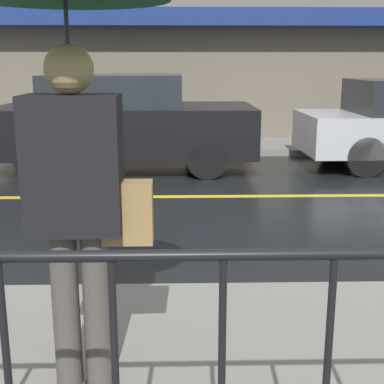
% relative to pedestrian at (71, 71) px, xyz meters
% --- Properties ---
extents(ground_plane, '(80.00, 80.00, 0.00)m').
position_rel_pedestrian_xyz_m(ground_plane, '(0.93, 4.31, -1.66)').
color(ground_plane, black).
extents(sidewalk_far, '(28.00, 1.80, 0.11)m').
position_rel_pedestrian_xyz_m(sidewalk_far, '(0.93, 8.28, -1.61)').
color(sidewalk_far, gray).
rests_on(sidewalk_far, ground_plane).
extents(lane_marking, '(25.20, 0.12, 0.01)m').
position_rel_pedestrian_xyz_m(lane_marking, '(0.93, 4.31, -1.66)').
color(lane_marking, gold).
rests_on(lane_marking, ground_plane).
extents(building_storefront, '(28.00, 0.85, 5.49)m').
position_rel_pedestrian_xyz_m(building_storefront, '(0.93, 9.31, 1.07)').
color(building_storefront, '#706656').
rests_on(building_storefront, ground_plane).
extents(railing_foreground, '(12.00, 0.04, 1.07)m').
position_rel_pedestrian_xyz_m(railing_foreground, '(0.93, -0.99, -0.89)').
color(railing_foreground, black).
rests_on(railing_foreground, sidewalk_near).
extents(pedestrian, '(0.92, 0.92, 2.06)m').
position_rel_pedestrian_xyz_m(pedestrian, '(0.00, 0.00, 0.00)').
color(pedestrian, '#4C4742').
rests_on(pedestrian, sidewalk_near).
extents(car_black, '(4.12, 1.93, 1.52)m').
position_rel_pedestrian_xyz_m(car_black, '(-0.41, 6.29, -0.89)').
color(car_black, black).
rests_on(car_black, ground_plane).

